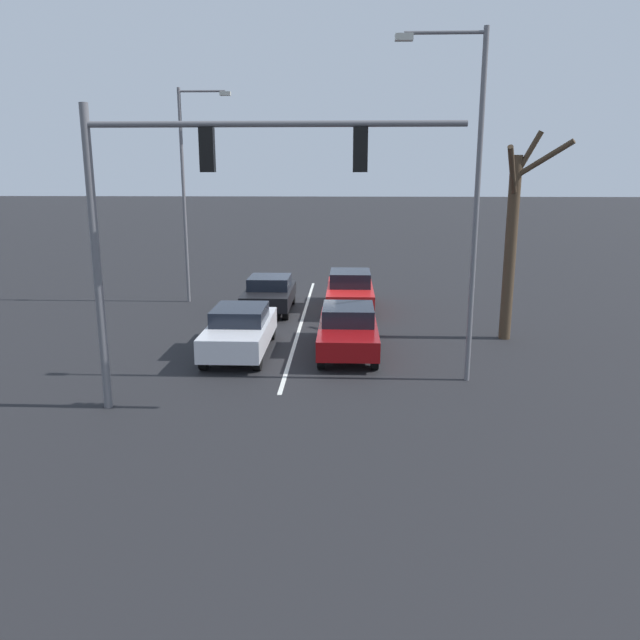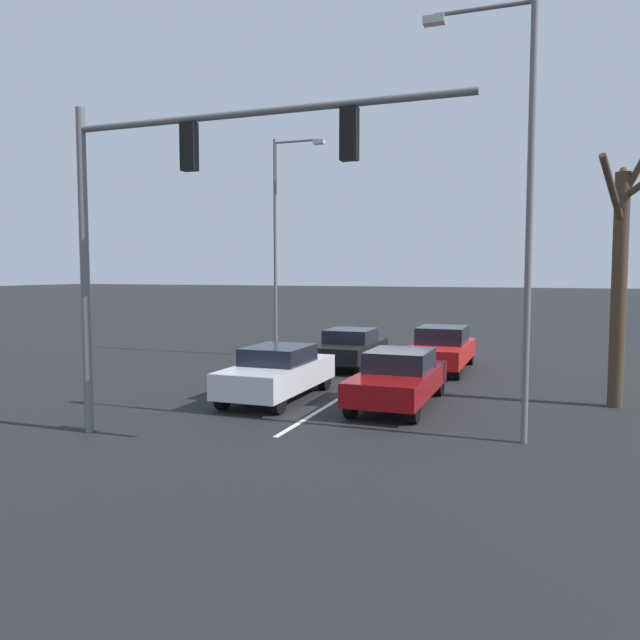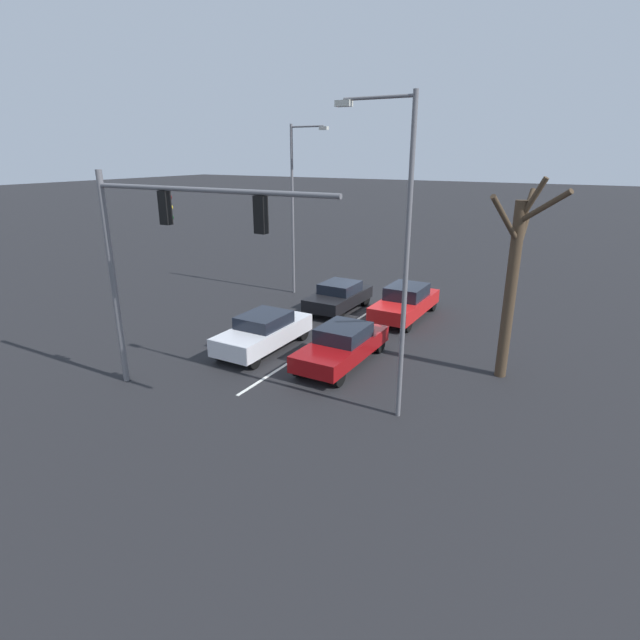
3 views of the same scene
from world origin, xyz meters
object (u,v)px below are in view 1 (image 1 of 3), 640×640
car_black_midlane_second (270,293)px  bare_tree_near (513,231)px  street_lamp_right_shoulder (189,183)px  car_maroon_leftlane_front (348,329)px  car_red_leftlane_second (350,290)px  traffic_signal_gantry (194,196)px  car_silver_midlane_front (240,330)px  street_lamp_left_shoulder (468,187)px

car_black_midlane_second → bare_tree_near: bare_tree_near is taller
street_lamp_right_shoulder → car_maroon_leftlane_front: bearing=131.8°
car_red_leftlane_second → traffic_signal_gantry: size_ratio=0.57×
traffic_signal_gantry → street_lamp_right_shoulder: bearing=-75.4°
car_maroon_leftlane_front → street_lamp_right_shoulder: (6.78, -7.57, 4.38)m
car_silver_midlane_front → street_lamp_left_shoulder: (-6.42, 2.35, 4.43)m
street_lamp_left_shoulder → bare_tree_near: (-2.39, -4.48, -1.53)m
car_maroon_leftlane_front → bare_tree_near: bare_tree_near is taller
car_silver_midlane_front → traffic_signal_gantry: 6.41m
car_silver_midlane_front → street_lamp_right_shoulder: (3.39, -7.87, 4.37)m
car_maroon_leftlane_front → street_lamp_right_shoulder: size_ratio=0.52×
traffic_signal_gantry → car_red_leftlane_second: bearing=-107.4°
car_maroon_leftlane_front → car_black_midlane_second: size_ratio=1.14×
car_red_leftlane_second → street_lamp_left_shoulder: 10.45m
car_red_leftlane_second → street_lamp_right_shoulder: 8.21m
car_maroon_leftlane_front → car_black_midlane_second: 6.64m
bare_tree_near → car_black_midlane_second: bearing=-24.7°
car_silver_midlane_front → traffic_signal_gantry: (0.10, 4.75, 4.30)m
car_silver_midlane_front → bare_tree_near: 9.52m
car_black_midlane_second → traffic_signal_gantry: (0.29, 10.86, 4.31)m
car_maroon_leftlane_front → street_lamp_left_shoulder: (-3.04, 2.64, 4.44)m
car_maroon_leftlane_front → car_silver_midlane_front: size_ratio=1.02×
car_silver_midlane_front → car_black_midlane_second: size_ratio=1.11×
traffic_signal_gantry → street_lamp_right_shoulder: (3.29, -12.62, 0.08)m
car_red_leftlane_second → car_maroon_leftlane_front: bearing=89.2°
car_black_midlane_second → bare_tree_near: 9.93m
car_maroon_leftlane_front → street_lamp_left_shoulder: 5.99m
traffic_signal_gantry → bare_tree_near: size_ratio=1.23×
car_silver_midlane_front → bare_tree_near: size_ratio=0.67×
car_maroon_leftlane_front → street_lamp_right_shoulder: 11.07m
car_red_leftlane_second → street_lamp_right_shoulder: (6.87, -1.21, 4.34)m
car_black_midlane_second → street_lamp_left_shoulder: bearing=126.4°
car_maroon_leftlane_front → street_lamp_left_shoulder: street_lamp_left_shoulder is taller
street_lamp_right_shoulder → street_lamp_left_shoulder: bearing=133.8°
street_lamp_left_shoulder → car_silver_midlane_front: bearing=-20.1°
car_red_leftlane_second → car_black_midlane_second: size_ratio=1.16×
bare_tree_near → traffic_signal_gantry: bearing=37.7°
traffic_signal_gantry → car_silver_midlane_front: bearing=-91.2°
car_black_midlane_second → street_lamp_right_shoulder: bearing=-26.2°
car_maroon_leftlane_front → bare_tree_near: (-5.42, -1.84, 2.91)m
car_red_leftlane_second → bare_tree_near: (-5.33, 4.53, 2.87)m
traffic_signal_gantry → street_lamp_left_shoulder: size_ratio=0.93×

